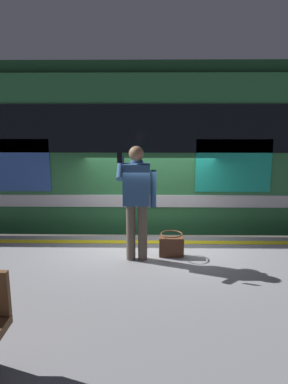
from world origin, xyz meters
The scene contains 8 objects.
ground_plane centered at (0.00, 0.00, 0.00)m, with size 24.02×24.02×0.00m, color #4C4742.
platform centered at (0.00, 2.49, 0.56)m, with size 13.27×4.98×1.13m, color gray.
safety_line centered at (0.00, 0.30, 1.13)m, with size 13.00×0.16×0.01m, color yellow.
track_rail_near centered at (0.00, -1.29, 0.08)m, with size 17.25×0.08×0.16m, color slate.
track_rail_far centered at (0.00, -2.72, 0.08)m, with size 17.25×0.08×0.16m, color slate.
train_carriage centered at (0.53, -2.00, 2.61)m, with size 12.15×2.81×4.14m.
passenger centered at (0.19, 1.04, 2.16)m, with size 0.57×0.55×1.74m.
handbag centered at (-0.34, 0.92, 1.31)m, with size 0.38×0.35×0.38m.
Camera 1 is at (-0.01, 6.31, 3.33)m, focal length 33.94 mm.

